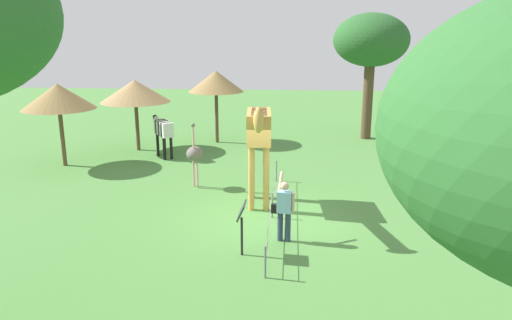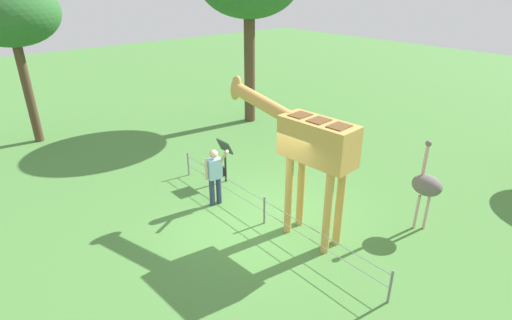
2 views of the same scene
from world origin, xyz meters
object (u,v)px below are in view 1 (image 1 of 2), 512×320
info_sign (242,218)px  giraffe (259,133)px  visitor (284,207)px  shade_hut_near (58,97)px  ostrich (195,154)px  shade_hut_aside (135,91)px  shade_hut_far (216,82)px  tree_west (371,42)px  zebra (163,130)px

info_sign → giraffe: bearing=176.9°
visitor → shade_hut_near: bearing=-126.3°
giraffe → ostrich: 3.07m
ostrich → shade_hut_aside: 6.33m
visitor → shade_hut_aside: size_ratio=0.55×
giraffe → shade_hut_near: size_ratio=1.13×
shade_hut_far → tree_west: size_ratio=0.56×
zebra → shade_hut_far: 3.83m
visitor → zebra: bearing=-147.1°
giraffe → tree_west: 11.21m
zebra → shade_hut_aside: bearing=-127.8°
shade_hut_far → info_sign: (11.83, 2.40, -1.92)m
shade_hut_near → tree_west: (-5.90, 12.56, 1.92)m
shade_hut_near → shade_hut_far: bearing=129.8°
giraffe → shade_hut_near: bearing=-116.9°
zebra → tree_west: (-4.31, 8.98, 3.48)m
giraffe → ostrich: size_ratio=1.61×
tree_west → ostrich: bearing=-39.9°
visitor → zebra: visitor is taller
zebra → tree_west: bearing=115.6°
giraffe → shade_hut_near: (-4.05, -7.97, 0.45)m
zebra → shade_hut_near: size_ratio=0.51×
ostrich → shade_hut_far: bearing=-177.5°
zebra → shade_hut_far: shade_hut_far is taller
visitor → info_sign: visitor is taller
zebra → shade_hut_aside: size_ratio=0.53×
giraffe → shade_hut_far: 8.95m
shade_hut_near → shade_hut_aside: shade_hut_near is taller
ostrich → info_sign: size_ratio=1.70×
ostrich → info_sign: ostrich is taller
shade_hut_far → tree_west: bearing=101.0°
giraffe → shade_hut_near: 8.95m
shade_hut_near → info_sign: size_ratio=2.45×
ostrich → shade_hut_aside: size_ratio=0.72×
visitor → shade_hut_aside: 11.45m
giraffe → zebra: size_ratio=2.19×
ostrich → shade_hut_far: 7.02m
visitor → shade_hut_far: (-10.95, -3.38, 1.97)m
shade_hut_far → tree_west: tree_west is taller
ostrich → zebra: bearing=-151.5°
tree_west → giraffe: bearing=-24.8°
ostrich → shade_hut_aside: (-5.03, -3.57, 1.44)m
tree_west → shade_hut_near: bearing=-64.9°
giraffe → visitor: bearing=18.5°
visitor → shade_hut_near: (-6.45, -8.77, 1.83)m
visitor → shade_hut_near: 11.04m
ostrich → tree_west: (-8.21, 6.87, 3.47)m
zebra → giraffe: bearing=37.9°
shade_hut_far → info_sign: shade_hut_far is taller
giraffe → tree_west: (-9.95, 4.59, 2.37)m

